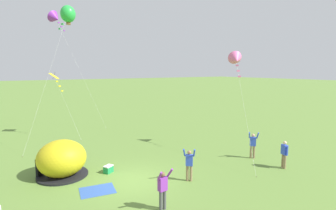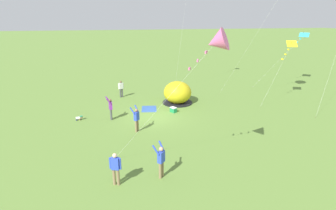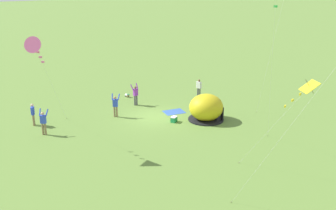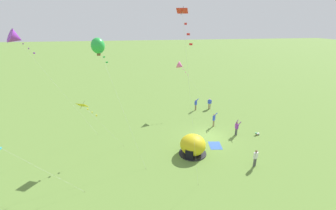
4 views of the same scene
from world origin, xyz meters
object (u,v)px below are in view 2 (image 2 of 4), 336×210
(toddler_crawling, at_px, (79,118))
(cooler_box, at_px, (173,110))
(person_far_back, at_px, (111,108))
(person_strolling, at_px, (121,88))
(kite_yellow, at_px, (290,46))
(kite_pink, at_px, (217,42))
(person_arms_raised, at_px, (161,160))
(popup_tent, at_px, (177,93))
(person_near_tent, at_px, (115,167))
(person_watching_sky, at_px, (136,118))
(kite_cyan, at_px, (303,36))

(toddler_crawling, bearing_deg, cooler_box, 91.20)
(toddler_crawling, xyz_separation_m, person_far_back, (0.42, 2.51, 0.82))
(toddler_crawling, relative_size, person_strolling, 0.32)
(kite_yellow, relative_size, kite_pink, 0.78)
(person_far_back, bearing_deg, cooler_box, 96.35)
(person_arms_raised, bearing_deg, cooler_box, 162.94)
(popup_tent, xyz_separation_m, toddler_crawling, (2.55, -8.72, -0.82))
(person_near_tent, height_order, kite_yellow, kite_yellow)
(person_strolling, xyz_separation_m, person_watching_sky, (8.80, 0.68, 0.03))
(cooler_box, height_order, person_far_back, person_far_back)
(person_watching_sky, bearing_deg, cooler_box, 133.82)
(cooler_box, relative_size, person_strolling, 0.37)
(cooler_box, height_order, person_strolling, person_strolling)
(person_far_back, bearing_deg, kite_yellow, 95.00)
(kite_pink, bearing_deg, person_watching_sky, -155.12)
(kite_yellow, bearing_deg, person_strolling, -106.71)
(popup_tent, bearing_deg, person_far_back, -64.46)
(cooler_box, relative_size, kite_pink, 0.09)
(toddler_crawling, distance_m, kite_cyan, 26.09)
(person_near_tent, relative_size, person_far_back, 0.91)
(person_arms_raised, relative_size, kite_cyan, 0.28)
(person_arms_raised, xyz_separation_m, person_far_back, (-8.65, -2.42, 0.00))
(toddler_crawling, xyz_separation_m, person_arms_raised, (9.07, 4.92, 0.82))
(toddler_crawling, bearing_deg, person_strolling, 147.39)
(popup_tent, bearing_deg, kite_cyan, 104.55)
(person_near_tent, bearing_deg, toddler_crawling, -163.91)
(person_strolling, xyz_separation_m, person_far_back, (6.05, -1.09, 0.03))
(person_far_back, bearing_deg, kite_cyan, 107.79)
(person_strolling, distance_m, kite_cyan, 21.56)
(cooler_box, relative_size, person_watching_sky, 0.34)
(person_near_tent, xyz_separation_m, kite_yellow, (-10.26, 16.28, 4.28))
(kite_cyan, bearing_deg, person_arms_raised, -51.35)
(kite_yellow, height_order, kite_cyan, kite_cyan)
(person_watching_sky, bearing_deg, toddler_crawling, -126.55)
(toddler_crawling, bearing_deg, person_near_tent, 16.09)
(cooler_box, height_order, kite_cyan, kite_cyan)
(cooler_box, height_order, person_arms_raised, person_arms_raised)
(toddler_crawling, xyz_separation_m, kite_cyan, (-6.67, 24.62, 5.47))
(toddler_crawling, relative_size, kite_cyan, 0.08)
(popup_tent, height_order, person_near_tent, popup_tent)
(person_watching_sky, bearing_deg, popup_tent, 142.19)
(toddler_crawling, height_order, person_watching_sky, person_watching_sky)
(person_watching_sky, bearing_deg, person_strolling, -175.56)
(person_watching_sky, bearing_deg, person_arms_raised, 6.21)
(person_near_tent, relative_size, kite_cyan, 0.25)
(kite_yellow, bearing_deg, kite_cyan, 134.94)
(person_arms_raised, bearing_deg, popup_tent, 161.90)
(toddler_crawling, xyz_separation_m, person_strolling, (-5.62, 3.60, 0.79))
(person_near_tent, height_order, person_arms_raised, person_arms_raised)
(person_far_back, height_order, kite_pink, kite_pink)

